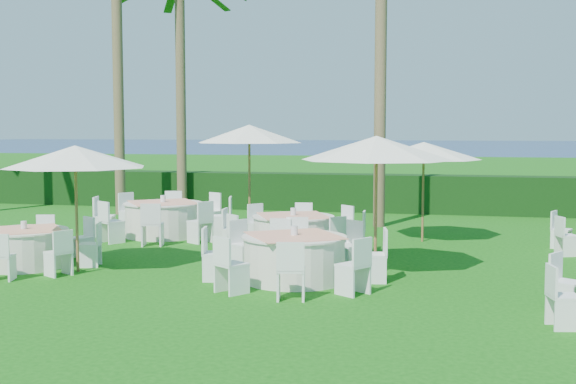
# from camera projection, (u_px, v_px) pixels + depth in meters

# --- Properties ---
(ground) EXTENTS (120.00, 120.00, 0.00)m
(ground) POSITION_uv_depth(u_px,v_px,m) (278.00, 293.00, 11.67)
(ground) COLOR #0F510D
(ground) RESTS_ON ground
(hedge) EXTENTS (34.00, 1.00, 1.20)m
(hedge) POSITION_uv_depth(u_px,v_px,m) (366.00, 193.00, 23.27)
(hedge) COLOR black
(hedge) RESTS_ON ground
(ocean) EXTENTS (260.00, 260.00, 0.00)m
(ocean) POSITION_uv_depth(u_px,v_px,m) (435.00, 146.00, 110.73)
(ocean) COLOR #07234E
(ocean) RESTS_ON ground
(banquet_table_a) EXTENTS (2.89, 2.89, 0.89)m
(banquet_table_a) POSITION_uv_depth(u_px,v_px,m) (25.00, 247.00, 13.90)
(banquet_table_a) COLOR silver
(banquet_table_a) RESTS_ON ground
(banquet_table_b) EXTENTS (3.23, 3.23, 0.97)m
(banquet_table_b) POSITION_uv_depth(u_px,v_px,m) (294.00, 257.00, 12.59)
(banquet_table_b) COLOR silver
(banquet_table_b) RESTS_ON ground
(banquet_table_d) EXTENTS (3.39, 3.39, 1.02)m
(banquet_table_d) POSITION_uv_depth(u_px,v_px,m) (163.00, 218.00, 17.86)
(banquet_table_d) COLOR silver
(banquet_table_d) RESTS_ON ground
(banquet_table_e) EXTENTS (3.13, 3.13, 0.95)m
(banquet_table_e) POSITION_uv_depth(u_px,v_px,m) (293.00, 232.00, 15.68)
(banquet_table_e) COLOR silver
(banquet_table_e) RESTS_ON ground
(umbrella_a) EXTENTS (2.66, 2.66, 2.35)m
(umbrella_a) POSITION_uv_depth(u_px,v_px,m) (75.00, 157.00, 13.28)
(umbrella_a) COLOR brown
(umbrella_a) RESTS_ON ground
(umbrella_b) EXTENTS (2.76, 2.76, 2.53)m
(umbrella_b) POSITION_uv_depth(u_px,v_px,m) (376.00, 148.00, 13.01)
(umbrella_b) COLOR brown
(umbrella_b) RESTS_ON ground
(umbrella_c) EXTENTS (2.85, 2.85, 2.77)m
(umbrella_c) POSITION_uv_depth(u_px,v_px,m) (249.00, 134.00, 19.15)
(umbrella_c) COLOR brown
(umbrella_c) RESTS_ON ground
(umbrella_d) EXTENTS (2.66, 2.66, 2.35)m
(umbrella_d) POSITION_uv_depth(u_px,v_px,m) (424.00, 151.00, 16.86)
(umbrella_d) COLOR brown
(umbrella_d) RESTS_ON ground
(palm_a) EXTENTS (4.36, 4.27, 11.46)m
(palm_a) POSITION_uv_depth(u_px,v_px,m) (117.00, 12.00, 22.00)
(palm_a) COLOR brown
(palm_a) RESTS_ON ground
(palm_b) EXTENTS (4.41, 4.03, 7.72)m
(palm_b) POSITION_uv_depth(u_px,v_px,m) (181.00, 78.00, 23.48)
(palm_b) COLOR brown
(palm_b) RESTS_ON ground
(palm_c) EXTENTS (4.23, 4.38, 10.28)m
(palm_c) POSITION_uv_depth(u_px,v_px,m) (381.00, 18.00, 19.20)
(palm_c) COLOR brown
(palm_c) RESTS_ON ground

